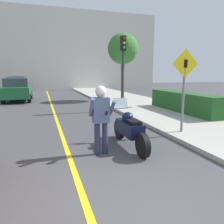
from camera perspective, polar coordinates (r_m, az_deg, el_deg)
ground_plane at (r=3.58m, az=4.59°, el=-24.10°), size 80.00×80.00×0.00m
sidewalk_curb at (r=9.19m, az=23.12°, el=-2.98°), size 4.40×44.00×0.12m
road_center_line at (r=8.97m, az=-13.89°, el=-3.14°), size 0.12×36.00×0.01m
building_backdrop at (r=28.89m, az=-16.07°, el=15.39°), size 28.00×1.20×9.78m
motorcycle at (r=6.02m, az=4.58°, el=-4.48°), size 0.62×2.26×1.29m
person_biker at (r=5.34m, az=-2.90°, el=-0.26°), size 0.59×0.47×1.72m
crossing_sign at (r=7.32m, az=18.33°, el=7.22°), size 0.91×0.08×2.63m
traffic_light at (r=11.70m, az=2.89°, el=13.69°), size 0.26×0.30×3.78m
hedge_row at (r=11.54m, az=18.16°, el=2.53°), size 0.90×4.89×0.95m
street_tree at (r=16.70m, az=2.86°, el=16.10°), size 2.25×2.25×4.80m
parked_car_green at (r=17.45m, az=-23.46°, el=5.45°), size 1.88×4.20×1.68m
parked_car_white at (r=23.81m, az=-23.54°, el=6.45°), size 1.88×4.20×1.68m
parked_car_black at (r=29.23m, az=-22.94°, el=7.01°), size 1.88×4.20×1.68m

